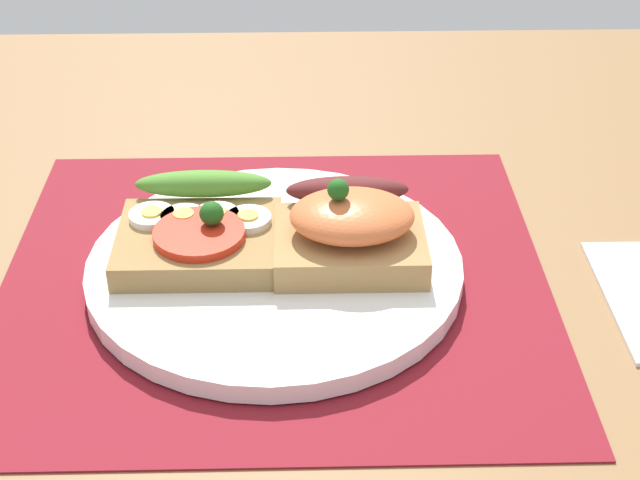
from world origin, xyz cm
name	(u,v)px	position (x,y,z in cm)	size (l,w,h in cm)	color
ground_plane	(276,299)	(0.00, 0.00, -1.60)	(120.00, 90.00, 3.20)	olive
placemat	(275,278)	(0.00, 0.00, 0.15)	(36.24, 33.85, 0.30)	maroon
plate	(275,268)	(0.00, 0.00, 0.96)	(24.82, 24.82, 1.32)	white
sandwich_egg_tomato	(200,231)	(-4.92, 1.47, 3.01)	(10.74, 10.14, 3.99)	#9B7946
sandwich_salmon	(350,228)	(4.98, 0.31, 3.79)	(9.81, 9.19, 5.99)	#AA814C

